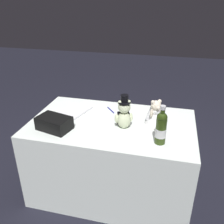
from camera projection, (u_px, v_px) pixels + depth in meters
ground_plane at (112, 187)px, 2.51m from camera, size 12.00×12.00×0.00m
reception_table at (112, 157)px, 2.34m from camera, size 1.44×0.87×0.76m
teddy_bear_groom at (124, 114)px, 2.04m from camera, size 0.15×0.15×0.30m
teddy_bear_bride at (154, 113)px, 2.12m from camera, size 0.21×0.23×0.23m
champagne_bottle at (161, 128)px, 1.82m from camera, size 0.08×0.08×0.31m
signing_pen at (110, 110)px, 2.40m from camera, size 0.10×0.12×0.01m
gift_case_black at (54, 123)px, 2.04m from camera, size 0.31×0.24×0.11m
guestbook at (74, 111)px, 2.36m from camera, size 0.30×0.35×0.02m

